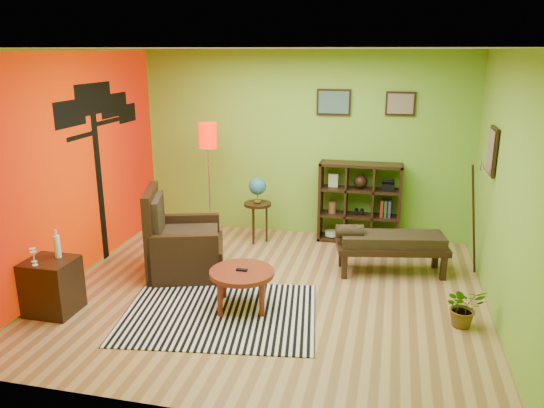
% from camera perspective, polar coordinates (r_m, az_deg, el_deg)
% --- Properties ---
extents(ground, '(5.00, 5.00, 0.00)m').
position_cam_1_polar(ground, '(6.42, -0.32, -9.46)').
color(ground, tan).
rests_on(ground, ground).
extents(room_shell, '(5.04, 4.54, 2.82)m').
position_cam_1_polar(room_shell, '(5.90, -1.19, 6.64)').
color(room_shell, '#7AB833').
rests_on(room_shell, ground).
extents(zebra_rug, '(2.29, 1.87, 0.01)m').
position_cam_1_polar(zebra_rug, '(5.96, -5.65, -11.64)').
color(zebra_rug, silver).
rests_on(zebra_rug, ground).
extents(coffee_table, '(0.72, 0.72, 0.46)m').
position_cam_1_polar(coffee_table, '(5.93, -3.26, -7.71)').
color(coffee_table, maroon).
rests_on(coffee_table, ground).
extents(armchair, '(1.16, 1.15, 1.13)m').
position_cam_1_polar(armchair, '(6.93, -9.77, -4.66)').
color(armchair, black).
rests_on(armchair, ground).
extents(side_cabinet, '(0.52, 0.47, 0.92)m').
position_cam_1_polar(side_cabinet, '(6.33, -22.58, -8.11)').
color(side_cabinet, black).
rests_on(side_cabinet, ground).
extents(floor_lamp, '(0.27, 0.27, 1.79)m').
position_cam_1_polar(floor_lamp, '(7.74, -6.89, 6.17)').
color(floor_lamp, silver).
rests_on(floor_lamp, ground).
extents(globe_table, '(0.41, 0.41, 0.99)m').
position_cam_1_polar(globe_table, '(7.80, -1.56, 1.12)').
color(globe_table, black).
rests_on(globe_table, ground).
extents(cube_shelf, '(1.20, 0.35, 1.20)m').
position_cam_1_polar(cube_shelf, '(7.97, 9.48, 0.12)').
color(cube_shelf, black).
rests_on(cube_shelf, ground).
extents(bench, '(1.47, 0.76, 0.65)m').
position_cam_1_polar(bench, '(6.96, 12.47, -4.08)').
color(bench, black).
rests_on(bench, ground).
extents(potted_plant, '(0.51, 0.54, 0.34)m').
position_cam_1_polar(potted_plant, '(5.98, 19.90, -10.74)').
color(potted_plant, '#26661E').
rests_on(potted_plant, ground).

